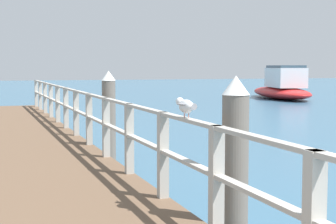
{
  "coord_description": "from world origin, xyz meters",
  "views": [
    {
      "loc": [
        -0.86,
        -0.76,
        2.02
      ],
      "look_at": [
        2.5,
        9.26,
        1.15
      ],
      "focal_mm": 59.85,
      "sensor_mm": 36.0,
      "label": 1
    }
  ],
  "objects_px": {
    "dock_piling_far": "(109,117)",
    "seagull_foreground": "(186,105)",
    "boat_2": "(282,88)",
    "dock_piling_near": "(235,167)"
  },
  "relations": [
    {
      "from": "dock_piling_far",
      "to": "seagull_foreground",
      "type": "bearing_deg",
      "value": -93.88
    },
    {
      "from": "boat_2",
      "to": "dock_piling_near",
      "type": "bearing_deg",
      "value": 71.21
    },
    {
      "from": "dock_piling_far",
      "to": "seagull_foreground",
      "type": "distance_m",
      "value": 5.65
    },
    {
      "from": "dock_piling_far",
      "to": "boat_2",
      "type": "bearing_deg",
      "value": 51.66
    },
    {
      "from": "seagull_foreground",
      "to": "dock_piling_near",
      "type": "bearing_deg",
      "value": -53.93
    },
    {
      "from": "seagull_foreground",
      "to": "boat_2",
      "type": "distance_m",
      "value": 29.31
    },
    {
      "from": "dock_piling_near",
      "to": "dock_piling_far",
      "type": "xyz_separation_m",
      "value": [
        0.0,
        6.06,
        0.0
      ]
    },
    {
      "from": "dock_piling_near",
      "to": "dock_piling_far",
      "type": "relative_size",
      "value": 1.0
    },
    {
      "from": "dock_piling_near",
      "to": "seagull_foreground",
      "type": "distance_m",
      "value": 0.86
    },
    {
      "from": "dock_piling_near",
      "to": "boat_2",
      "type": "xyz_separation_m",
      "value": [
        15.19,
        25.27,
        -0.28
      ]
    }
  ]
}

